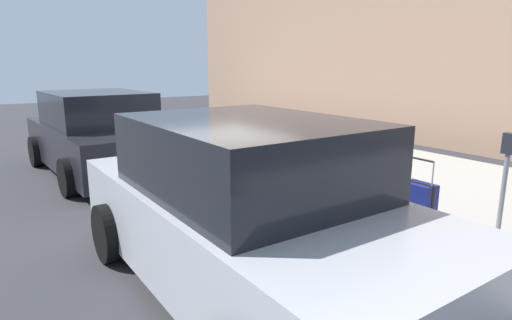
{
  "coord_description": "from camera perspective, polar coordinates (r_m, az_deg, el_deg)",
  "views": [
    {
      "loc": [
        -6.87,
        3.66,
        2.11
      ],
      "look_at": [
        -1.46,
        0.03,
        0.64
      ],
      "focal_mm": 29.79,
      "sensor_mm": 36.0,
      "label": 1
    }
  ],
  "objects": [
    {
      "name": "suitcase_navy_7",
      "position": [
        8.38,
        -1.02,
        1.84
      ],
      "size": [
        0.45,
        0.25,
        1.05
      ],
      "color": "navy",
      "rests_on": "sidewalk_curb"
    },
    {
      "name": "parked_car_charcoal_1",
      "position": [
        8.94,
        -20.35,
        3.14
      ],
      "size": [
        4.36,
        2.24,
        1.6
      ],
      "color": "black",
      "rests_on": "ground_plane"
    },
    {
      "name": "suitcase_red_5",
      "position": [
        7.44,
        3.01,
        -0.02
      ],
      "size": [
        0.36,
        0.27,
        0.95
      ],
      "color": "red",
      "rests_on": "sidewalk_curb"
    },
    {
      "name": "sidewalk_curb",
      "position": [
        9.46,
        7.79,
        0.11
      ],
      "size": [
        18.0,
        5.0,
        0.14
      ],
      "primitive_type": "cube",
      "color": "#ADA89E",
      "rests_on": "ground_plane"
    },
    {
      "name": "suitcase_silver_1",
      "position": [
        5.91,
        16.68,
        -4.56
      ],
      "size": [
        0.45,
        0.23,
        0.84
      ],
      "color": "#9EA0A8",
      "rests_on": "sidewalk_curb"
    },
    {
      "name": "bollard_post",
      "position": [
        10.11,
        -8.66,
        4.0
      ],
      "size": [
        0.12,
        0.12,
        0.93
      ],
      "primitive_type": "cylinder",
      "color": "#333338",
      "rests_on": "sidewalk_curb"
    },
    {
      "name": "suitcase_black_6",
      "position": [
        7.93,
        1.35,
        0.81
      ],
      "size": [
        0.47,
        0.27,
        0.87
      ],
      "color": "black",
      "rests_on": "sidewalk_curb"
    },
    {
      "name": "ground_plane",
      "position": [
        8.07,
        -5.65,
        -2.53
      ],
      "size": [
        40.0,
        40.0,
        0.0
      ],
      "primitive_type": "plane",
      "color": "#333335"
    },
    {
      "name": "parked_car_silver_0",
      "position": [
        4.0,
        -1.09,
        -6.93
      ],
      "size": [
        4.32,
        2.13,
        1.64
      ],
      "color": "#B2B5BA",
      "rests_on": "ground_plane"
    },
    {
      "name": "suitcase_navy_0",
      "position": [
        5.58,
        20.92,
        -5.71
      ],
      "size": [
        0.39,
        0.24,
        0.88
      ],
      "color": "navy",
      "rests_on": "sidewalk_curb"
    },
    {
      "name": "fire_hydrant",
      "position": [
        9.71,
        -6.45,
        3.23
      ],
      "size": [
        0.39,
        0.21,
        0.74
      ],
      "color": "red",
      "rests_on": "sidewalk_curb"
    },
    {
      "name": "suitcase_olive_3",
      "position": [
        6.64,
        8.65,
        -1.4
      ],
      "size": [
        0.49,
        0.22,
        0.79
      ],
      "color": "#59601E",
      "rests_on": "sidewalk_curb"
    },
    {
      "name": "suitcase_silver_8",
      "position": [
        8.84,
        -3.59,
        1.53
      ],
      "size": [
        0.46,
        0.22,
        0.58
      ],
      "color": "#9EA0A8",
      "rests_on": "sidewalk_curb"
    },
    {
      "name": "suitcase_teal_4",
      "position": [
        7.11,
        6.1,
        -0.43
      ],
      "size": [
        0.39,
        0.22,
        0.99
      ],
      "color": "#0F606B",
      "rests_on": "sidewalk_curb"
    },
    {
      "name": "suitcase_maroon_2",
      "position": [
        6.28,
        12.7,
        -3.12
      ],
      "size": [
        0.47,
        0.23,
        0.85
      ],
      "color": "maroon",
      "rests_on": "sidewalk_curb"
    },
    {
      "name": "parking_meter",
      "position": [
        5.25,
        30.48,
        -1.65
      ],
      "size": [
        0.12,
        0.09,
        1.27
      ],
      "color": "slate",
      "rests_on": "sidewalk_curb"
    }
  ]
}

